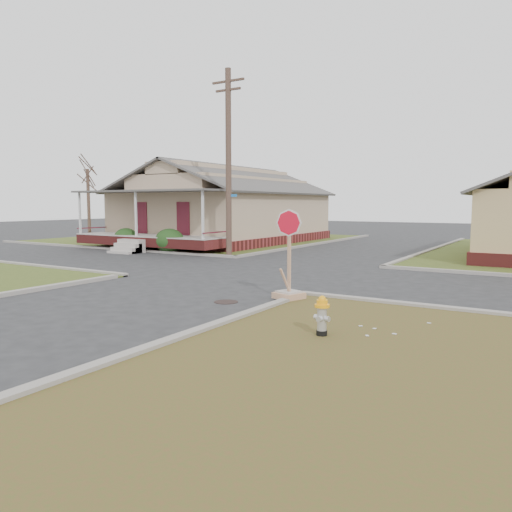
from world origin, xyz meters
The scene contains 11 objects.
ground centered at (0.00, 0.00, 0.00)m, with size 120.00×120.00×0.00m, color #262628.
verge_far_left centered at (-13.00, 18.00, 0.03)m, with size 19.00×19.00×0.05m, color #3D4C1B.
curbs centered at (0.00, 5.00, 0.00)m, with size 80.00×40.00×0.12m, color gray, non-canonical shape.
manhole centered at (2.20, -0.50, 0.01)m, with size 0.64×0.64×0.01m, color black.
corner_house centered at (-10.00, 16.68, 2.28)m, with size 10.10×15.50×5.30m.
utility_pole centered at (-4.20, 8.90, 4.66)m, with size 1.80×0.28×9.00m.
tree_far_left centered at (-18.00, 12.00, 2.50)m, with size 0.22×0.22×4.90m, color #3F2A24.
fire_hydrant centered at (5.82, -2.42, 0.48)m, with size 0.29×0.29×0.78m.
stop_sign centered at (3.50, 0.61, 0.57)m, with size 0.69×0.67×2.42m.
hedge_left centered at (-11.55, 9.18, 0.62)m, with size 1.50×1.23×1.14m, color #1A3B15.
hedge_right centered at (-8.03, 8.89, 0.65)m, with size 1.56×1.28×1.19m, color #1A3B15.
Camera 1 is at (9.71, -11.20, 2.60)m, focal length 35.00 mm.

